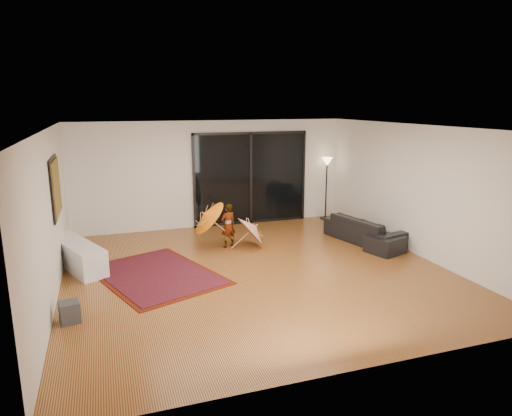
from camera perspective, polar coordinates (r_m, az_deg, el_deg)
name	(u,v)px	position (r m, az deg, el deg)	size (l,w,h in m)	color
floor	(257,271)	(8.75, 0.14, -7.90)	(7.00, 7.00, 0.00)	#A96C2E
ceiling	(257,127)	(8.19, 0.15, 10.04)	(7.00, 7.00, 0.00)	white
wall_back	(213,174)	(11.68, -5.41, 4.23)	(7.00, 7.00, 0.00)	silver
wall_front	(357,264)	(5.30, 12.50, -6.90)	(7.00, 7.00, 0.00)	silver
wall_left	(50,217)	(7.99, -24.37, -1.00)	(7.00, 7.00, 0.00)	silver
wall_right	(417,190)	(10.03, 19.44, 2.08)	(7.00, 7.00, 0.00)	silver
sliding_door	(251,178)	(11.94, -0.67, 3.74)	(3.06, 0.07, 2.40)	black
painting	(56,187)	(8.90, -23.74, 2.37)	(0.04, 1.28, 1.08)	black
media_console	(76,255)	(9.51, -21.54, -5.45)	(0.47, 1.88, 0.52)	white
speaker	(70,312)	(7.33, -22.27, -11.94)	(0.27, 0.27, 0.31)	#424244
persian_rug	(156,275)	(8.76, -12.39, -8.14)	(2.64, 3.07, 0.02)	#521407
sofa	(364,230)	(10.76, 13.41, -2.63)	(1.96, 0.77, 0.57)	black
ottoman	(385,244)	(10.11, 15.81, -4.39)	(0.65, 0.65, 0.37)	black
floor_lamp	(327,171)	(12.53, 8.85, 4.64)	(0.29, 0.29, 1.69)	black
child	(228,226)	(10.05, -3.51, -2.20)	(0.36, 0.24, 0.98)	#999999
parasol_orange	(204,217)	(9.81, -6.55, -1.17)	(0.71, 0.86, 0.89)	orange
parasol_white	(256,224)	(10.07, 0.01, -2.06)	(0.65, 0.80, 0.92)	silver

